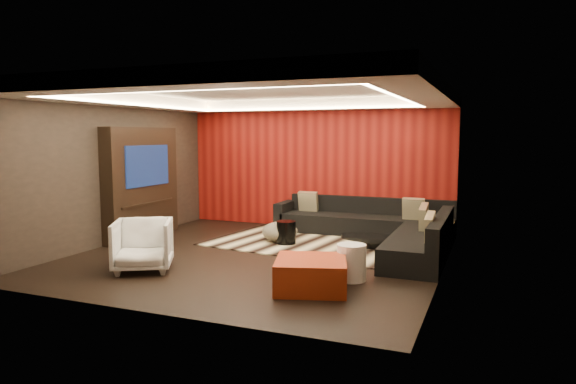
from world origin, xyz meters
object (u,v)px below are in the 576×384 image
at_px(white_side_table, 351,262).
at_px(armchair, 143,245).
at_px(coffee_table, 370,241).
at_px(drum_stool, 286,232).
at_px(sectional_sofa, 383,229).
at_px(orange_ottoman, 311,274).

height_order(white_side_table, armchair, armchair).
height_order(coffee_table, drum_stool, drum_stool).
relative_size(armchair, sectional_sofa, 0.23).
height_order(orange_ottoman, armchair, armchair).
relative_size(coffee_table, drum_stool, 2.68).
xyz_separation_m(coffee_table, white_side_table, (0.23, -2.20, 0.14)).
relative_size(white_side_table, sectional_sofa, 0.14).
relative_size(drum_stool, sectional_sofa, 0.12).
relative_size(orange_ottoman, armchair, 1.08).
relative_size(coffee_table, orange_ottoman, 1.23).
distance_m(drum_stool, armchair, 2.85).
bearing_deg(sectional_sofa, armchair, -131.61).
relative_size(white_side_table, armchair, 0.60).
relative_size(coffee_table, white_side_table, 2.21).
bearing_deg(coffee_table, orange_ottoman, -93.11).
bearing_deg(white_side_table, drum_stool, 133.34).
xyz_separation_m(drum_stool, armchair, (-1.32, -2.52, 0.16)).
bearing_deg(white_side_table, armchair, -167.98).
distance_m(orange_ottoman, sectional_sofa, 3.32).
distance_m(white_side_table, armchair, 3.15).
bearing_deg(white_side_table, sectional_sofa, 92.28).
distance_m(drum_stool, white_side_table, 2.56).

